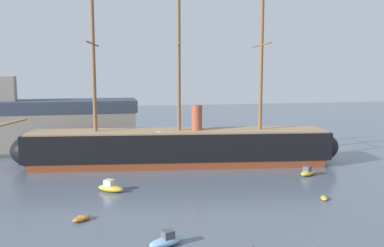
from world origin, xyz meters
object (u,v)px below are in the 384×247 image
(tall_ship, at_px, (179,147))
(dinghy_mid_left, at_px, (82,218))
(motorboat_foreground_left, at_px, (166,241))
(dinghy_mid_right, at_px, (324,198))
(motorboat_alongside_stern, at_px, (308,172))
(motorboat_alongside_bow, at_px, (110,187))
(dockside_warehouse_left, at_px, (31,126))
(seagull_in_flight, at_px, (158,132))

(tall_ship, bearing_deg, dinghy_mid_left, -122.35)
(tall_ship, relative_size, motorboat_foreground_left, 16.68)
(dinghy_mid_right, height_order, motorboat_alongside_stern, motorboat_alongside_stern)
(tall_ship, bearing_deg, motorboat_alongside_bow, -131.48)
(dockside_warehouse_left, bearing_deg, motorboat_alongside_stern, -33.32)
(tall_ship, height_order, dinghy_mid_left, tall_ship)
(tall_ship, xyz_separation_m, motorboat_alongside_bow, (-14.18, -16.05, -3.17))
(motorboat_alongside_stern, bearing_deg, motorboat_alongside_bow, -175.68)
(motorboat_foreground_left, distance_m, motorboat_alongside_bow, 23.08)
(tall_ship, relative_size, seagull_in_flight, 70.58)
(motorboat_alongside_stern, distance_m, dockside_warehouse_left, 65.14)
(tall_ship, relative_size, dinghy_mid_right, 29.50)
(dinghy_mid_left, height_order, motorboat_alongside_stern, motorboat_alongside_stern)
(dinghy_mid_right, relative_size, seagull_in_flight, 2.39)
(dinghy_mid_left, height_order, seagull_in_flight, seagull_in_flight)
(motorboat_foreground_left, bearing_deg, motorboat_alongside_stern, 39.53)
(motorboat_foreground_left, distance_m, dockside_warehouse_left, 65.49)
(dinghy_mid_left, distance_m, motorboat_alongside_bow, 13.06)
(dinghy_mid_left, distance_m, motorboat_alongside_stern, 42.76)
(motorboat_alongside_stern, bearing_deg, dockside_warehouse_left, 146.68)
(dinghy_mid_right, height_order, dockside_warehouse_left, dockside_warehouse_left)
(motorboat_foreground_left, xyz_separation_m, seagull_in_flight, (-0.70, 0.27, 12.20))
(dinghy_mid_left, xyz_separation_m, motorboat_alongside_stern, (39.97, 15.20, 0.30))
(dinghy_mid_right, distance_m, motorboat_alongside_bow, 33.40)
(motorboat_alongside_bow, bearing_deg, motorboat_foreground_left, -75.71)
(dinghy_mid_left, distance_m, seagull_in_flight, 18.08)
(dinghy_mid_left, relative_size, dockside_warehouse_left, 0.05)
(dinghy_mid_left, xyz_separation_m, motorboat_alongside_bow, (3.88, 12.47, 0.35))
(dinghy_mid_left, height_order, dockside_warehouse_left, dockside_warehouse_left)
(motorboat_foreground_left, relative_size, dockside_warehouse_left, 0.08)
(motorboat_foreground_left, distance_m, motorboat_alongside_stern, 39.41)
(motorboat_foreground_left, height_order, dockside_warehouse_left, dockside_warehouse_left)
(tall_ship, relative_size, motorboat_alongside_bow, 15.07)
(tall_ship, height_order, motorboat_alongside_stern, tall_ship)
(dinghy_mid_left, relative_size, motorboat_alongside_stern, 0.64)
(dinghy_mid_left, bearing_deg, motorboat_alongside_stern, 20.82)
(dinghy_mid_left, distance_m, dinghy_mid_right, 35.43)
(motorboat_alongside_stern, distance_m, seagull_in_flight, 41.61)
(dinghy_mid_left, bearing_deg, tall_ship, 57.65)
(motorboat_alongside_stern, height_order, dockside_warehouse_left, dockside_warehouse_left)
(motorboat_foreground_left, xyz_separation_m, motorboat_alongside_stern, (30.40, 25.09, 0.03))
(motorboat_foreground_left, xyz_separation_m, dinghy_mid_right, (25.83, 11.32, -0.33))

